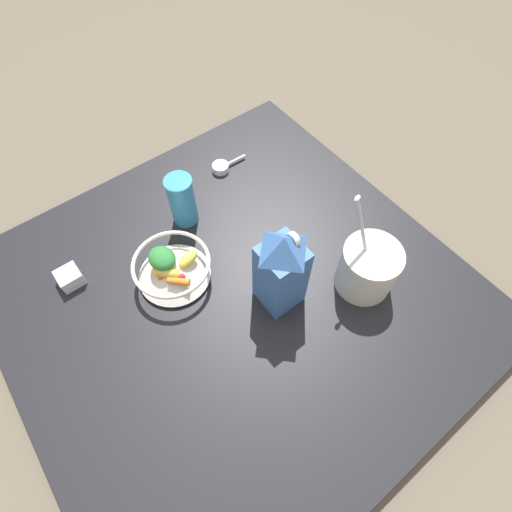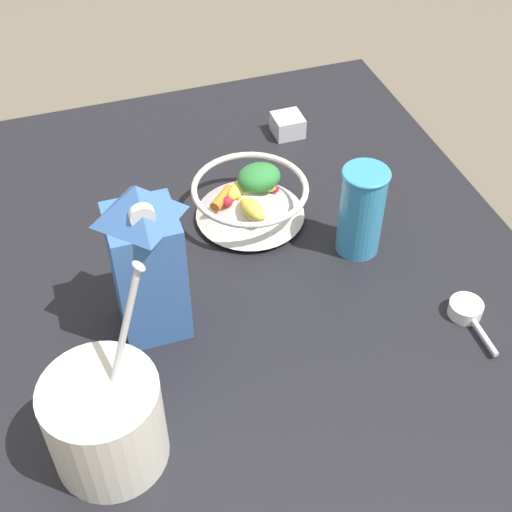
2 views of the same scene
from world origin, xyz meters
TOP-DOWN VIEW (x-y plane):
  - ground_plane at (0.00, 0.00)m, footprint 6.00×6.00m
  - countertop at (0.00, 0.00)m, footprint 1.05×1.05m
  - fruit_bowl at (0.13, 0.10)m, footprint 0.19×0.19m
  - milk_carton at (-0.07, -0.08)m, footprint 0.09×0.09m
  - yogurt_tub at (-0.17, -0.27)m, footprint 0.15×0.14m
  - drinking_cup at (0.26, -0.03)m, footprint 0.07×0.07m
  - spice_jar at (0.27, 0.31)m, footprint 0.05×0.05m
  - measuring_scoop at (0.36, -0.21)m, footprint 0.05×0.11m

SIDE VIEW (x-z plane):
  - ground_plane at x=0.00m, z-range 0.00..0.00m
  - countertop at x=0.00m, z-range 0.00..0.04m
  - measuring_scoop at x=0.36m, z-range 0.04..0.06m
  - spice_jar at x=0.27m, z-range 0.04..0.08m
  - fruit_bowl at x=0.13m, z-range 0.04..0.13m
  - yogurt_tub at x=-0.17m, z-range -0.02..0.26m
  - drinking_cup at x=0.26m, z-range 0.05..0.20m
  - milk_carton at x=-0.07m, z-range 0.04..0.29m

